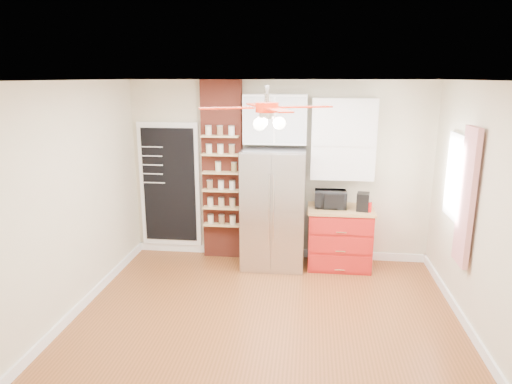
# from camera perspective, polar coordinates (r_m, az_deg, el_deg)

# --- Properties ---
(floor) EXTENTS (4.50, 4.50, 0.00)m
(floor) POSITION_cam_1_polar(r_m,az_deg,el_deg) (5.48, 1.22, -15.73)
(floor) COLOR brown
(floor) RESTS_ON ground
(ceiling) EXTENTS (4.50, 4.50, 0.00)m
(ceiling) POSITION_cam_1_polar(r_m,az_deg,el_deg) (4.75, 1.40, 13.78)
(ceiling) COLOR white
(ceiling) RESTS_ON wall_back
(wall_back) EXTENTS (4.50, 0.02, 2.70)m
(wall_back) POSITION_cam_1_polar(r_m,az_deg,el_deg) (6.89, 2.89, 2.57)
(wall_back) COLOR beige
(wall_back) RESTS_ON floor
(wall_front) EXTENTS (4.50, 0.02, 2.70)m
(wall_front) POSITION_cam_1_polar(r_m,az_deg,el_deg) (3.09, -2.31, -12.39)
(wall_front) COLOR beige
(wall_front) RESTS_ON floor
(wall_left) EXTENTS (0.02, 4.00, 2.70)m
(wall_left) POSITION_cam_1_polar(r_m,az_deg,el_deg) (5.62, -22.19, -1.15)
(wall_left) COLOR beige
(wall_left) RESTS_ON floor
(wall_right) EXTENTS (0.02, 4.00, 2.70)m
(wall_right) POSITION_cam_1_polar(r_m,az_deg,el_deg) (5.25, 26.59, -2.64)
(wall_right) COLOR beige
(wall_right) RESTS_ON floor
(chalkboard) EXTENTS (0.95, 0.05, 1.95)m
(chalkboard) POSITION_cam_1_polar(r_m,az_deg,el_deg) (7.22, -10.74, 0.85)
(chalkboard) COLOR white
(chalkboard) RESTS_ON wall_back
(brick_pillar) EXTENTS (0.60, 0.16, 2.70)m
(brick_pillar) POSITION_cam_1_polar(r_m,az_deg,el_deg) (6.92, -4.20, 2.60)
(brick_pillar) COLOR maroon
(brick_pillar) RESTS_ON floor
(fridge) EXTENTS (0.90, 0.70, 1.75)m
(fridge) POSITION_cam_1_polar(r_m,az_deg,el_deg) (6.65, 2.19, -2.07)
(fridge) COLOR #B3B3B8
(fridge) RESTS_ON floor
(upper_glass_cabinet) EXTENTS (0.90, 0.35, 0.70)m
(upper_glass_cabinet) POSITION_cam_1_polar(r_m,az_deg,el_deg) (6.60, 2.44, 9.10)
(upper_glass_cabinet) COLOR white
(upper_glass_cabinet) RESTS_ON wall_back
(red_cabinet) EXTENTS (0.94, 0.64, 0.90)m
(red_cabinet) POSITION_cam_1_polar(r_m,az_deg,el_deg) (6.82, 10.38, -5.60)
(red_cabinet) COLOR #AD1A17
(red_cabinet) RESTS_ON floor
(upper_shelf_unit) EXTENTS (0.90, 0.30, 1.15)m
(upper_shelf_unit) POSITION_cam_1_polar(r_m,az_deg,el_deg) (6.65, 10.84, 6.52)
(upper_shelf_unit) COLOR white
(upper_shelf_unit) RESTS_ON wall_back
(window) EXTENTS (0.04, 0.75, 1.05)m
(window) POSITION_cam_1_polar(r_m,az_deg,el_deg) (6.02, 23.83, 1.63)
(window) COLOR white
(window) RESTS_ON wall_right
(curtain) EXTENTS (0.06, 0.40, 1.55)m
(curtain) POSITION_cam_1_polar(r_m,az_deg,el_deg) (5.52, 24.84, -0.60)
(curtain) COLOR #B31722
(curtain) RESTS_ON wall_right
(ceiling_fan) EXTENTS (1.40, 1.40, 0.44)m
(ceiling_fan) POSITION_cam_1_polar(r_m,az_deg,el_deg) (4.76, 1.38, 10.45)
(ceiling_fan) COLOR silver
(ceiling_fan) RESTS_ON ceiling
(toaster_oven) EXTENTS (0.45, 0.31, 0.25)m
(toaster_oven) POSITION_cam_1_polar(r_m,az_deg,el_deg) (6.66, 9.28, -0.89)
(toaster_oven) COLOR black
(toaster_oven) RESTS_ON red_cabinet
(coffee_maker) EXTENTS (0.20, 0.23, 0.25)m
(coffee_maker) POSITION_cam_1_polar(r_m,az_deg,el_deg) (6.60, 13.22, -1.20)
(coffee_maker) COLOR black
(coffee_maker) RESTS_ON red_cabinet
(canister_left) EXTENTS (0.11, 0.11, 0.15)m
(canister_left) POSITION_cam_1_polar(r_m,az_deg,el_deg) (6.56, 13.88, -1.80)
(canister_left) COLOR #BD0A0B
(canister_left) RESTS_ON red_cabinet
(canister_right) EXTENTS (0.13, 0.13, 0.13)m
(canister_right) POSITION_cam_1_polar(r_m,az_deg,el_deg) (6.72, 13.72, -1.51)
(canister_right) COLOR red
(canister_right) RESTS_ON red_cabinet
(pantry_jar_oats) EXTENTS (0.11, 0.11, 0.14)m
(pantry_jar_oats) POSITION_cam_1_polar(r_m,az_deg,el_deg) (6.80, -4.75, 3.17)
(pantry_jar_oats) COLOR beige
(pantry_jar_oats) RESTS_ON brick_pillar
(pantry_jar_beans) EXTENTS (0.11, 0.11, 0.13)m
(pantry_jar_beans) POSITION_cam_1_polar(r_m,az_deg,el_deg) (6.75, -2.76, 3.11)
(pantry_jar_beans) COLOR olive
(pantry_jar_beans) RESTS_ON brick_pillar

